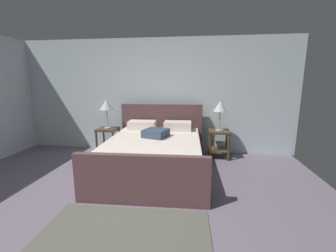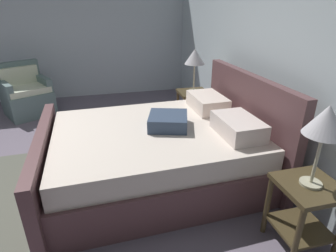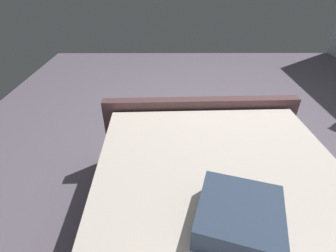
# 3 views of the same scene
# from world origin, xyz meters

# --- Properties ---
(ground_plane) EXTENTS (6.23, 6.16, 0.02)m
(ground_plane) POSITION_xyz_m (0.00, 0.00, -0.01)
(ground_plane) COLOR slate
(wall_back) EXTENTS (6.35, 0.12, 2.58)m
(wall_back) POSITION_xyz_m (0.00, 3.14, 1.29)
(wall_back) COLOR silver
(wall_back) RESTS_ON ground
(bed) EXTENTS (1.89, 2.38, 1.13)m
(bed) POSITION_xyz_m (0.24, 1.83, 0.34)
(bed) COLOR brown
(bed) RESTS_ON ground
(nightstand_right) EXTENTS (0.44, 0.44, 0.60)m
(nightstand_right) POSITION_xyz_m (1.47, 2.72, 0.40)
(nightstand_right) COLOR #443820
(nightstand_right) RESTS_ON ground
(table_lamp_right) EXTENTS (0.28, 0.28, 0.63)m
(table_lamp_right) POSITION_xyz_m (1.47, 2.72, 1.10)
(table_lamp_right) COLOR #B7B293
(table_lamp_right) RESTS_ON nightstand_right
(nightstand_left) EXTENTS (0.44, 0.44, 0.60)m
(nightstand_left) POSITION_xyz_m (-0.98, 2.64, 0.40)
(nightstand_left) COLOR #443820
(nightstand_left) RESTS_ON ground
(table_lamp_left) EXTENTS (0.30, 0.30, 0.64)m
(table_lamp_left) POSITION_xyz_m (-0.98, 2.64, 1.11)
(table_lamp_left) COLOR #B7B293
(table_lamp_left) RESTS_ON nightstand_left
(area_rug) EXTENTS (1.89, 1.14, 0.01)m
(area_rug) POSITION_xyz_m (0.25, 0.03, 0.01)
(area_rug) COLOR #5A5B50
(area_rug) RESTS_ON ground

